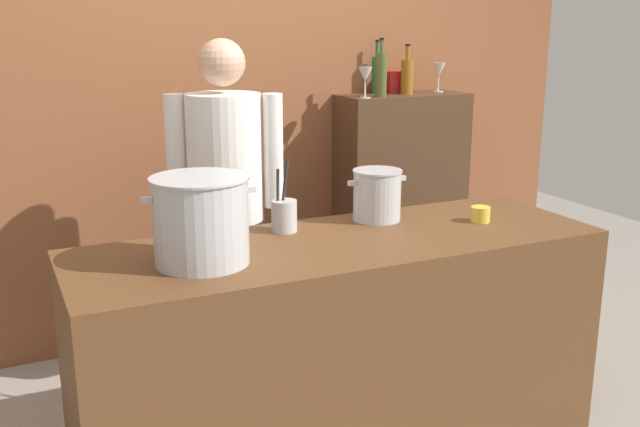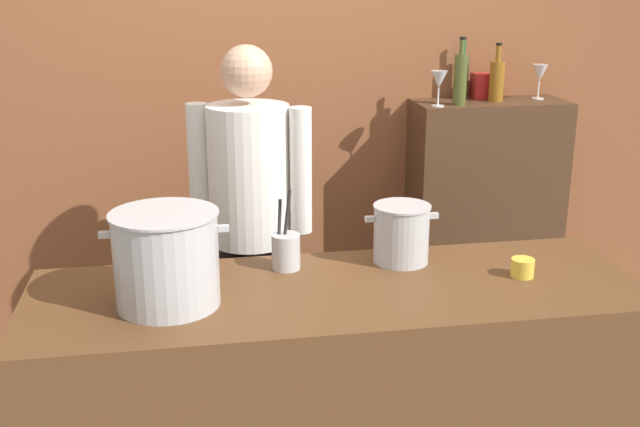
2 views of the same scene
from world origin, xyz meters
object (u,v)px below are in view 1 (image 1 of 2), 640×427
object	(u,v)px
stockpot_small	(377,195)
spice_tin_red	(393,82)
stockpot_large	(201,220)
wine_glass_short	(365,76)
wine_bottle_olive	(381,74)
chef	(226,193)
butter_jar	(480,214)
wine_bottle_green	(377,74)
utensil_crock	(284,215)
wine_glass_tall	(439,71)
wine_bottle_amber	(407,76)

from	to	relation	value
stockpot_small	spice_tin_red	distance (m)	1.33
stockpot_large	wine_glass_short	size ratio (longest dim) A/B	2.42
stockpot_large	wine_bottle_olive	distance (m)	1.83
chef	wine_glass_short	bearing A→B (deg)	-135.12
stockpot_large	stockpot_small	bearing A→B (deg)	16.19
butter_jar	wine_bottle_green	world-z (taller)	wine_bottle_green
utensil_crock	butter_jar	bearing A→B (deg)	-15.07
stockpot_large	spice_tin_red	bearing A→B (deg)	40.35
wine_bottle_green	wine_glass_tall	bearing A→B (deg)	-11.74
spice_tin_red	wine_bottle_green	bearing A→B (deg)	169.96
chef	stockpot_small	distance (m)	0.72
wine_glass_short	spice_tin_red	bearing A→B (deg)	33.36
chef	spice_tin_red	size ratio (longest dim) A/B	13.17
butter_jar	wine_glass_tall	size ratio (longest dim) A/B	0.48
wine_bottle_amber	wine_bottle_olive	size ratio (longest dim) A/B	0.88
spice_tin_red	utensil_crock	bearing A→B (deg)	-136.71
wine_bottle_olive	wine_glass_short	size ratio (longest dim) A/B	1.90
stockpot_large	butter_jar	world-z (taller)	stockpot_large
stockpot_large	wine_bottle_olive	world-z (taller)	wine_bottle_olive
spice_tin_red	stockpot_large	bearing A→B (deg)	-139.65
wine_bottle_olive	wine_glass_tall	xyz separation A→B (m)	(0.45, 0.10, -0.00)
stockpot_small	utensil_crock	size ratio (longest dim) A/B	0.92
stockpot_small	wine_bottle_olive	bearing A→B (deg)	59.78
stockpot_large	butter_jar	bearing A→B (deg)	1.34
chef	butter_jar	bearing A→B (deg)	164.19
wine_bottle_olive	spice_tin_red	xyz separation A→B (m)	(0.17, 0.16, -0.06)
utensil_crock	butter_jar	distance (m)	0.84
wine_glass_tall	butter_jar	bearing A→B (deg)	-115.79
stockpot_large	butter_jar	distance (m)	1.24
wine_bottle_green	wine_glass_tall	xyz separation A→B (m)	(0.37, -0.08, 0.01)
butter_jar	wine_glass_tall	bearing A→B (deg)	64.21
utensil_crock	wine_bottle_olive	xyz separation A→B (m)	(0.96, 0.90, 0.48)
wine_bottle_green	wine_glass_short	world-z (taller)	wine_bottle_green
stockpot_large	wine_glass_short	bearing A→B (deg)	41.76
wine_bottle_amber	wine_glass_short	bearing A→B (deg)	-162.73
utensil_crock	wine_bottle_olive	bearing A→B (deg)	43.25
wine_bottle_olive	chef	bearing A→B (deg)	-158.76
utensil_crock	wine_bottle_olive	distance (m)	1.40
chef	wine_bottle_green	world-z (taller)	chef
butter_jar	wine_bottle_amber	bearing A→B (deg)	73.43
butter_jar	stockpot_large	bearing A→B (deg)	-178.66
wine_bottle_green	wine_bottle_olive	distance (m)	0.20
wine_glass_short	stockpot_small	bearing A→B (deg)	-115.17
chef	utensil_crock	size ratio (longest dim) A/B	5.55
wine_bottle_olive	spice_tin_red	world-z (taller)	wine_bottle_olive
wine_glass_short	wine_bottle_amber	bearing A→B (deg)	17.27
wine_bottle_amber	wine_glass_short	xyz separation A→B (m)	(-0.33, -0.10, 0.02)
stockpot_large	wine_glass_tall	bearing A→B (deg)	34.48
wine_bottle_amber	spice_tin_red	bearing A→B (deg)	116.86
butter_jar	wine_glass_short	bearing A→B (deg)	88.57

